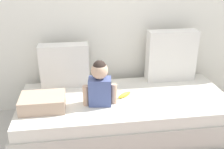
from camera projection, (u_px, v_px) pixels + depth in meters
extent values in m
plane|color=#B2ADA3|center=(124.00, 128.00, 2.71)|extent=(12.00, 12.00, 0.00)
cube|color=silver|center=(116.00, 3.00, 2.77)|extent=(5.31, 0.10, 2.38)
cube|color=beige|center=(124.00, 118.00, 2.67)|extent=(2.11, 0.90, 0.24)
cube|color=silver|center=(124.00, 102.00, 2.59)|extent=(2.05, 0.88, 0.12)
cube|color=silver|center=(65.00, 65.00, 2.72)|extent=(0.51, 0.16, 0.46)
cube|color=silver|center=(171.00, 56.00, 2.85)|extent=(0.54, 0.16, 0.56)
cube|color=#4C5B93|center=(100.00, 91.00, 2.39)|extent=(0.22, 0.16, 0.26)
sphere|color=tan|center=(100.00, 71.00, 2.31)|extent=(0.16, 0.16, 0.16)
sphere|color=#2D231E|center=(99.00, 67.00, 2.29)|extent=(0.12, 0.12, 0.12)
cylinder|color=tan|center=(86.00, 96.00, 2.39)|extent=(0.06, 0.06, 0.20)
cylinder|color=tan|center=(114.00, 94.00, 2.42)|extent=(0.06, 0.06, 0.20)
ellipsoid|color=yellow|center=(125.00, 95.00, 2.57)|extent=(0.16, 0.14, 0.04)
cube|color=tan|center=(43.00, 102.00, 2.34)|extent=(0.40, 0.28, 0.13)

